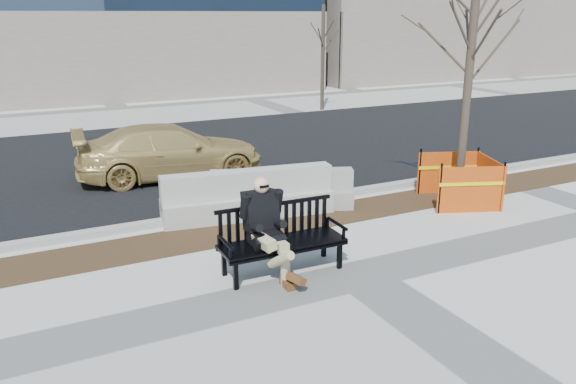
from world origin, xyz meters
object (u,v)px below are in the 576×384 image
tree_fence (457,202)px  sedan (172,177)px  seated_man (265,273)px  jersey_barrier_left (249,217)px  bench (283,272)px  jersey_barrier_right (282,208)px

tree_fence → sedan: bearing=136.1°
seated_man → jersey_barrier_left: bearing=74.3°
bench → jersey_barrier_right: 3.09m
jersey_barrier_left → tree_fence: bearing=-6.9°
jersey_barrier_right → seated_man: bearing=-98.4°
tree_fence → jersey_barrier_right: (-3.56, 1.35, 0.00)m
bench → tree_fence: bearing=18.0°
jersey_barrier_right → tree_fence: bearing=1.8°
seated_man → tree_fence: bearing=16.6°
tree_fence → jersey_barrier_right: size_ratio=1.79×
seated_man → sedan: seated_man is taller
seated_man → jersey_barrier_left: 2.67m
seated_man → sedan: bearing=89.4°
seated_man → sedan: 6.12m
bench → jersey_barrier_right: size_ratio=0.69×
tree_fence → sedan: size_ratio=1.16×
bench → tree_fence: 5.11m
sedan → jersey_barrier_right: size_ratio=1.54×
sedan → jersey_barrier_right: 3.67m
bench → sedan: bearing=92.0°
bench → jersey_barrier_left: 2.66m
seated_man → jersey_barrier_left: seated_man is taller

